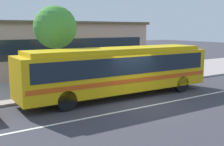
# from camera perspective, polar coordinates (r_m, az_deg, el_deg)

# --- Properties ---
(ground_plane) EXTENTS (120.00, 120.00, 0.00)m
(ground_plane) POSITION_cam_1_polar(r_m,az_deg,el_deg) (15.07, 5.34, -6.03)
(ground_plane) COLOR #3A3840
(sidewalk_slab) EXTENTS (60.00, 8.00, 0.12)m
(sidewalk_slab) POSITION_cam_1_polar(r_m,az_deg,el_deg) (20.90, -6.81, -1.62)
(sidewalk_slab) COLOR #A39591
(sidewalk_slab) RESTS_ON ground_plane
(lane_stripe_center) EXTENTS (56.00, 0.16, 0.01)m
(lane_stripe_center) POSITION_cam_1_polar(r_m,az_deg,el_deg) (14.48, 7.32, -6.69)
(lane_stripe_center) COLOR silver
(lane_stripe_center) RESTS_ON ground_plane
(transit_bus) EXTENTS (11.64, 2.68, 2.82)m
(transit_bus) POSITION_cam_1_polar(r_m,az_deg,el_deg) (16.05, 1.46, 0.93)
(transit_bus) COLOR gold
(transit_bus) RESTS_ON ground_plane
(pedestrian_waiting_near_sign) EXTENTS (0.39, 0.39, 1.70)m
(pedestrian_waiting_near_sign) POSITION_cam_1_polar(r_m,az_deg,el_deg) (20.20, 5.74, 1.05)
(pedestrian_waiting_near_sign) COLOR #2B312B
(pedestrian_waiting_near_sign) RESTS_ON sidewalk_slab
(bus_stop_sign) EXTENTS (0.08, 0.44, 2.55)m
(bus_stop_sign) POSITION_cam_1_polar(r_m,az_deg,el_deg) (19.71, 6.59, 2.71)
(bus_stop_sign) COLOR gray
(bus_stop_sign) RESTS_ON sidewalk_slab
(street_tree_near_stop) EXTENTS (2.66, 2.66, 5.20)m
(street_tree_near_stop) POSITION_cam_1_polar(r_m,az_deg,el_deg) (17.86, -11.48, 9.04)
(street_tree_near_stop) COLOR brown
(street_tree_near_stop) RESTS_ON sidewalk_slab
(station_building) EXTENTS (20.67, 6.83, 4.49)m
(station_building) POSITION_cam_1_polar(r_m,az_deg,el_deg) (25.17, -16.10, 4.94)
(station_building) COLOR tan
(station_building) RESTS_ON ground_plane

